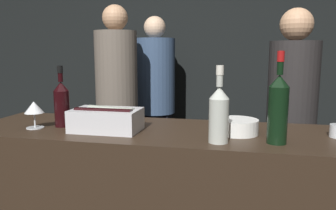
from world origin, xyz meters
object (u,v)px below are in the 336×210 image
(red_wine_bottle_black_foil, at_px, (62,103))
(wine_glass, at_px, (34,108))
(person_blond_tee, at_px, (291,120))
(person_grey_polo, at_px, (155,96))
(white_wine_bottle, at_px, (219,112))
(bowl_white, at_px, (237,126))
(red_wine_bottle_burgundy, at_px, (278,107))
(person_in_hoodie, at_px, (117,99))
(ice_bin_with_bottles, at_px, (107,118))

(red_wine_bottle_black_foil, bearing_deg, wine_glass, -149.48)
(person_blond_tee, bearing_deg, person_grey_polo, -155.89)
(white_wine_bottle, height_order, person_blond_tee, person_blond_tee)
(bowl_white, bearing_deg, person_grey_polo, 116.79)
(red_wine_bottle_burgundy, height_order, person_grey_polo, person_grey_polo)
(person_grey_polo, bearing_deg, person_blond_tee, 167.23)
(bowl_white, relative_size, person_in_hoodie, 0.11)
(red_wine_bottle_burgundy, bearing_deg, person_blond_tee, 77.88)
(ice_bin_with_bottles, relative_size, red_wine_bottle_burgundy, 0.85)
(red_wine_bottle_black_foil, bearing_deg, person_in_hoodie, 96.41)
(person_in_hoodie, bearing_deg, person_blond_tee, -56.07)
(red_wine_bottle_burgundy, relative_size, person_blond_tee, 0.23)
(ice_bin_with_bottles, xyz_separation_m, red_wine_bottle_black_foil, (-0.26, 0.05, 0.06))
(ice_bin_with_bottles, distance_m, red_wine_bottle_black_foil, 0.27)
(red_wine_bottle_black_foil, xyz_separation_m, white_wine_bottle, (0.80, -0.14, 0.00))
(person_in_hoodie, height_order, person_blond_tee, person_in_hoodie)
(wine_glass, bearing_deg, person_blond_tee, 32.17)
(red_wine_bottle_black_foil, height_order, person_grey_polo, person_grey_polo)
(red_wine_bottle_black_foil, bearing_deg, red_wine_bottle_burgundy, -5.74)
(bowl_white, distance_m, wine_glass, 1.00)
(white_wine_bottle, relative_size, red_wine_bottle_burgundy, 0.85)
(ice_bin_with_bottles, distance_m, person_grey_polo, 1.68)
(ice_bin_with_bottles, height_order, white_wine_bottle, white_wine_bottle)
(wine_glass, height_order, person_in_hoodie, person_in_hoodie)
(ice_bin_with_bottles, relative_size, white_wine_bottle, 1.00)
(wine_glass, bearing_deg, white_wine_bottle, -4.71)
(bowl_white, relative_size, wine_glass, 1.46)
(red_wine_bottle_black_foil, relative_size, person_in_hoodie, 0.18)
(white_wine_bottle, xyz_separation_m, red_wine_bottle_burgundy, (0.24, 0.04, 0.02))
(red_wine_bottle_black_foil, height_order, red_wine_bottle_burgundy, red_wine_bottle_burgundy)
(red_wine_bottle_black_foil, distance_m, person_in_hoodie, 1.11)
(red_wine_bottle_black_foil, bearing_deg, ice_bin_with_bottles, -9.89)
(bowl_white, distance_m, red_wine_bottle_burgundy, 0.24)
(ice_bin_with_bottles, height_order, person_blond_tee, person_blond_tee)
(red_wine_bottle_burgundy, distance_m, person_blond_tee, 0.93)
(ice_bin_with_bottles, bearing_deg, person_in_hoodie, 108.61)
(person_grey_polo, bearing_deg, white_wine_bottle, 135.69)
(person_in_hoodie, xyz_separation_m, person_grey_polo, (0.20, 0.53, -0.03))
(white_wine_bottle, height_order, person_in_hoodie, person_in_hoodie)
(ice_bin_with_bottles, height_order, bowl_white, ice_bin_with_bottles)
(red_wine_bottle_black_foil, distance_m, person_blond_tee, 1.47)
(red_wine_bottle_black_foil, height_order, white_wine_bottle, white_wine_bottle)
(red_wine_bottle_burgundy, bearing_deg, bowl_white, 140.44)
(red_wine_bottle_burgundy, relative_size, person_grey_polo, 0.22)
(bowl_white, bearing_deg, wine_glass, -174.37)
(person_in_hoodie, relative_size, person_grey_polo, 1.02)
(person_blond_tee, bearing_deg, red_wine_bottle_black_foil, -87.53)
(white_wine_bottle, distance_m, person_grey_polo, 1.92)
(ice_bin_with_bottles, xyz_separation_m, bowl_white, (0.62, 0.08, -0.02))
(person_in_hoodie, bearing_deg, ice_bin_with_bottles, -114.38)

